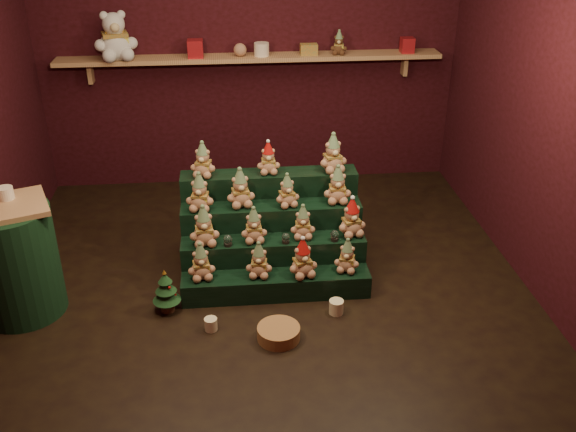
{
  "coord_description": "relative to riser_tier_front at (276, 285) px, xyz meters",
  "views": [
    {
      "loc": [
        -0.22,
        -4.14,
        2.77
      ],
      "look_at": [
        0.2,
        0.25,
        0.46
      ],
      "focal_mm": 40.0,
      "sensor_mm": 36.0,
      "label": 1
    }
  ],
  "objects": [
    {
      "name": "gift_tin_red_b",
      "position": [
        1.41,
        2.0,
        1.3
      ],
      "size": [
        0.12,
        0.12,
        0.14
      ],
      "primitive_type": "cube",
      "color": "#AB1A20",
      "rests_on": "back_shelf"
    },
    {
      "name": "wicker_basket",
      "position": [
        -0.02,
        -0.51,
        -0.04
      ],
      "size": [
        0.34,
        0.34,
        0.09
      ],
      "primitive_type": "cylinder",
      "rotation": [
        0.0,
        0.0,
        0.2
      ],
      "color": "#A17441",
      "rests_on": "ground"
    },
    {
      "name": "back_shelf",
      "position": [
        -0.07,
        2.03,
        1.2
      ],
      "size": [
        3.6,
        0.26,
        0.24
      ],
      "color": "tan",
      "rests_on": "ground"
    },
    {
      "name": "ground",
      "position": [
        -0.07,
        0.15,
        -0.09
      ],
      "size": [
        4.0,
        4.0,
        0.0
      ],
      "primitive_type": "plane",
      "color": "black",
      "rests_on": "ground"
    },
    {
      "name": "teddy_5",
      "position": [
        -0.15,
        0.22,
        0.41
      ],
      "size": [
        0.2,
        0.19,
        0.27
      ],
      "primitive_type": null,
      "rotation": [
        0.0,
        0.0,
        0.06
      ],
      "color": "#AA7D5E",
      "rests_on": "riser_tier_midfront"
    },
    {
      "name": "teddy_4",
      "position": [
        -0.52,
        0.2,
        0.42
      ],
      "size": [
        0.24,
        0.22,
        0.31
      ],
      "primitive_type": null,
      "rotation": [
        0.0,
        0.0,
        0.11
      ],
      "color": "#AA7D5E",
      "rests_on": "riser_tier_midfront"
    },
    {
      "name": "riser_tier_back",
      "position": [
        0.0,
        0.66,
        0.27
      ],
      "size": [
        1.4,
        0.22,
        0.72
      ],
      "primitive_type": "cube",
      "color": "black",
      "rests_on": "ground"
    },
    {
      "name": "teddy_8",
      "position": [
        -0.54,
        0.42,
        0.6
      ],
      "size": [
        0.24,
        0.22,
        0.3
      ],
      "primitive_type": null,
      "rotation": [
        0.0,
        0.0,
        -0.15
      ],
      "color": "#AA7D5E",
      "rests_on": "riser_tier_midback"
    },
    {
      "name": "scarf_gift_box",
      "position": [
        0.47,
        2.0,
        1.28
      ],
      "size": [
        0.16,
        0.1,
        0.1
      ],
      "primitive_type": "cube",
      "color": "#C7651C",
      "rests_on": "back_shelf"
    },
    {
      "name": "mug_right",
      "position": [
        0.41,
        -0.26,
        -0.04
      ],
      "size": [
        0.11,
        0.11,
        0.11
      ],
      "primitive_type": "cylinder",
      "color": "beige",
      "rests_on": "ground"
    },
    {
      "name": "teddy_13",
      "position": [
        -0.0,
        0.65,
        0.76
      ],
      "size": [
        0.18,
        0.17,
        0.25
      ],
      "primitive_type": null,
      "rotation": [
        0.0,
        0.0,
        0.01
      ],
      "color": "#AA7D5E",
      "rests_on": "riser_tier_back"
    },
    {
      "name": "gift_tin_cream",
      "position": [
        0.03,
        2.0,
        1.29
      ],
      "size": [
        0.14,
        0.14,
        0.12
      ],
      "primitive_type": "cylinder",
      "color": "beige",
      "rests_on": "back_shelf"
    },
    {
      "name": "teddy_0",
      "position": [
        -0.54,
        0.02,
        0.23
      ],
      "size": [
        0.22,
        0.21,
        0.28
      ],
      "primitive_type": null,
      "rotation": [
        0.0,
        0.0,
        0.14
      ],
      "color": "#AA7D5E",
      "rests_on": "riser_tier_front"
    },
    {
      "name": "teddy_7",
      "position": [
        0.6,
        0.24,
        0.42
      ],
      "size": [
        0.25,
        0.24,
        0.3
      ],
      "primitive_type": null,
      "rotation": [
        0.0,
        0.0,
        0.22
      ],
      "color": "#AA7D5E",
      "rests_on": "riser_tier_midfront"
    },
    {
      "name": "mug_left",
      "position": [
        -0.48,
        -0.37,
        -0.04
      ],
      "size": [
        0.09,
        0.09,
        0.09
      ],
      "primitive_type": "cylinder",
      "color": "beige",
      "rests_on": "ground"
    },
    {
      "name": "white_bear",
      "position": [
        -1.29,
        1.99,
        1.5
      ],
      "size": [
        0.46,
        0.43,
        0.54
      ],
      "primitive_type": null,
      "rotation": [
        0.0,
        0.0,
        0.25
      ],
      "color": "silver",
      "rests_on": "back_shelf"
    },
    {
      "name": "snow_globe_c",
      "position": [
        0.46,
        0.16,
        0.31
      ],
      "size": [
        0.06,
        0.06,
        0.09
      ],
      "color": "black",
      "rests_on": "riser_tier_midfront"
    },
    {
      "name": "teddy_3",
      "position": [
        0.53,
        0.02,
        0.22
      ],
      "size": [
        0.23,
        0.22,
        0.26
      ],
      "primitive_type": null,
      "rotation": [
        0.0,
        0.0,
        -0.31
      ],
      "color": "#AA7D5E",
      "rests_on": "riser_tier_front"
    },
    {
      "name": "table_ornament",
      "position": [
        -1.83,
        0.09,
        0.8
      ],
      "size": [
        0.11,
        0.11,
        0.09
      ],
      "primitive_type": "cylinder",
      "color": "beige",
      "rests_on": "side_table"
    },
    {
      "name": "front_wall",
      "position": [
        -0.07,
        -1.9,
        1.31
      ],
      "size": [
        4.0,
        0.1,
        2.8
      ],
      "primitive_type": "cube",
      "color": "black",
      "rests_on": "ground"
    },
    {
      "name": "teddy_2",
      "position": [
        0.19,
        -0.02,
        0.24
      ],
      "size": [
        0.26,
        0.24,
        0.3
      ],
      "primitive_type": null,
      "rotation": [
        0.0,
        0.0,
        0.26
      ],
      "color": "#AA7D5E",
      "rests_on": "riser_tier_front"
    },
    {
      "name": "shelf_plush_ball",
      "position": [
        -0.17,
        2.0,
        1.29
      ],
      "size": [
        0.12,
        0.12,
        0.12
      ],
      "primitive_type": "sphere",
      "color": "#AA7D5E",
      "rests_on": "back_shelf"
    },
    {
      "name": "teddy_10",
      "position": [
        0.12,
        0.42,
        0.58
      ],
      "size": [
        0.22,
        0.21,
        0.26
      ],
      "primitive_type": null,
      "rotation": [
        0.0,
        0.0,
        0.25
      ],
      "color": "#AA7D5E",
      "rests_on": "riser_tier_midback"
    },
    {
      "name": "snow_globe_b",
      "position": [
        0.09,
        0.16,
        0.31
      ],
      "size": [
        0.06,
        0.06,
        0.08
      ],
      "color": "black",
      "rests_on": "riser_tier_midfront"
    },
    {
      "name": "right_wall",
      "position": [
        1.98,
        0.15,
        1.31
      ],
      "size": [
        0.1,
        4.0,
        2.8
      ],
      "primitive_type": "cube",
      "color": "black",
      "rests_on": "ground"
    },
    {
      "name": "riser_tier_midfront",
      "position": [
        0.0,
        0.22,
        0.09
      ],
      "size": [
        1.4,
        0.22,
        0.36
      ],
      "primitive_type": "cube",
      "color": "black",
      "rests_on": "ground"
    },
    {
      "name": "teddy_1",
      "position": [
        -0.12,
        0.01,
        0.23
      ],
      "size": [
        0.21,
        0.2,
        0.27
      ],
      "primitive_type": null,
      "rotation": [
        0.0,
        0.0,
        -0.13
      ],
      "color": "#AA7D5E",
      "rests_on": "riser_tier_front"
    },
    {
      "name": "teddy_9",
      "position": [
        -0.23,
        0.46,
        0.6
      ],
      "size": [
        0.25,
        0.23,
        0.3
      ],
      "primitive_type": null,
      "rotation": [
        0.0,
        0.0,
        0.16
      ],
      "color": "#AA7D5E",
      "rests_on": "riser_tier_midback"
    },
    {
      "name": "mini_christmas_tree",
      "position": [
        -0.8,
        -0.12,
        0.08
      ],
      "size": [
        0.2,
        0.2,
        0.35
      ],
      "rotation": [
        0.0,
        0.0,
        0.39
      ],
      "color": "#422817",
      "rests_on": "ground"
    },
    {
      "name": "side_table",
      "position": [
        -1.83,
        -0.01,
        0.33
      ],
      "size": [
        0.68,
        0.63,
        0.85
      ],
      "rotation": [
        0.0,
        0.0,
        0.37
      ],
      "color": "tan",
      "rests_on": "ground"
    },
    {
      "name": "gift_tin_red_a",
      "position": [
        -0.58,
        2.0,
        1.31
      ],
      "size": [
        0.14,
        0.14,
        0.16
      ],
      "primitive_type": "cube",
      "color": "#AB1A20",
      "rests_on": "back_shelf"
    },
    {
      "name": "teddy_11",
      "position": [
        0.52,
        0.45,
        0.6
      ],
      "size": [
        0.22,
        0.2,
        0.3
      ],
      "primitive_type": null,
      "rotation": [
        0.0,
        0.0,
        -0.05
      ],
      "color": "#AA7D5E",
      "rests_on": "riser_tier_midback"
    },
    {
      "name": "snow_globe_a",
      "position": [
        -0.34,
        0.16,
        0.31
      ],
      "size": [
        0.07,
        0.07,
        0.09
      ],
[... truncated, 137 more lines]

